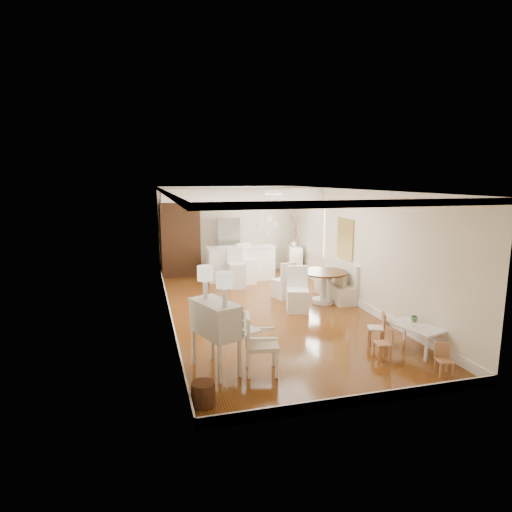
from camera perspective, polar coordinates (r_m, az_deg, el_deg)
name	(u,v)px	position (r m, az deg, el deg)	size (l,w,h in m)	color
room	(264,225)	(10.07, 1.14, 4.18)	(9.00, 9.04, 2.82)	brown
secretary_bureau	(215,337)	(6.95, -5.42, -10.65)	(0.90, 0.92, 1.16)	beige
gustavian_armchair	(262,344)	(6.91, 0.78, -11.60)	(0.55, 0.55, 0.96)	white
wicker_basket	(203,394)	(6.16, -7.06, -17.79)	(0.33, 0.33, 0.33)	#4E2B18
kids_table	(415,338)	(8.32, 20.43, -10.22)	(0.56, 0.93, 0.46)	silver
kids_chair_a	(383,343)	(7.79, 16.52, -11.06)	(0.27, 0.27, 0.55)	#AF784F
kids_chair_b	(376,328)	(8.42, 15.75, -9.17)	(0.29, 0.29, 0.61)	#A8734C
kids_chair_c	(444,360)	(7.52, 23.82, -12.53)	(0.24, 0.24, 0.50)	#B17650
banquette	(335,280)	(11.18, 10.52, -3.13)	(0.52, 1.60, 0.98)	silver
dining_table	(323,287)	(10.76, 8.98, -4.12)	(1.17, 1.17, 0.80)	#4C2E18
slip_chair_near	(298,290)	(9.97, 5.59, -4.48)	(0.49, 0.51, 1.04)	white
slip_chair_far	(284,280)	(11.06, 3.69, -3.18)	(0.45, 0.47, 0.96)	white
breakfast_counter	(241,263)	(12.97, -2.04, -0.99)	(2.05, 0.65, 1.03)	white
bar_stool_left	(236,268)	(12.03, -2.64, -1.63)	(0.45, 0.45, 1.14)	silver
bar_stool_right	(246,264)	(12.50, -1.29, -1.06)	(0.47, 0.47, 1.18)	white
pantry_cabinet	(180,240)	(13.65, -10.06, 2.14)	(1.20, 0.60, 2.30)	#381E11
fridge	(239,245)	(13.95, -2.22, 1.42)	(0.75, 0.65, 1.80)	silver
sideboard	(295,260)	(13.92, 5.20, -0.54)	(0.41, 0.93, 0.89)	white
pencil_cup	(414,319)	(8.46, 20.34, -7.86)	(0.13, 0.13, 0.10)	#549056
branch_vase	(294,243)	(13.84, 5.06, 1.71)	(0.20, 0.20, 0.21)	silver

